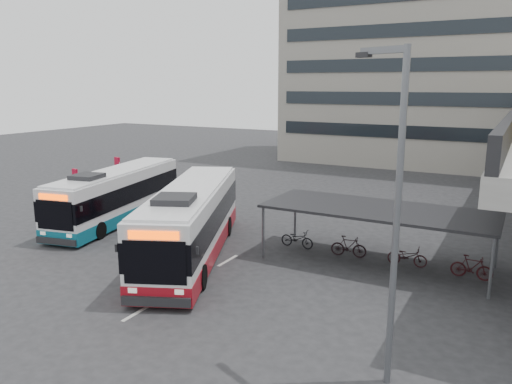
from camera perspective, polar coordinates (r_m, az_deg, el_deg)
The scene contains 10 objects.
ground at distance 24.39m, azimuth -8.30°, elevation -6.82°, with size 120.00×120.00×0.00m, color #28282B.
bike_shelter at distance 22.92m, azimuth 13.57°, elevation -3.98°, with size 10.00×4.00×2.54m.
office_block at distance 55.12m, azimuth 21.06°, elevation 16.23°, with size 30.00×15.00×25.00m, color gray.
road_markings at distance 20.73m, azimuth -7.71°, elevation -10.28°, with size 0.15×7.60×0.01m.
bus_main at distance 23.37m, azimuth -7.38°, elevation -3.41°, with size 7.18×12.02×3.55m.
bus_teal at distance 30.38m, azimuth -15.59°, elevation -0.39°, with size 4.53×11.21×3.24m.
pedestrian at distance 28.30m, azimuth -9.48°, elevation -2.33°, with size 0.64×0.42×1.74m, color black.
lamp_post at distance 13.03m, azimuth 15.50°, elevation -0.96°, with size 1.49×0.72×8.83m.
sign_totem_mid at distance 35.96m, azimuth -19.90°, elevation 0.75°, with size 0.50×0.22×2.32m.
sign_totem_north at distance 39.21m, azimuth -15.51°, elevation 2.09°, with size 0.54×0.26×2.53m.
Camera 1 is at (13.99, -18.34, 7.91)m, focal length 35.00 mm.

